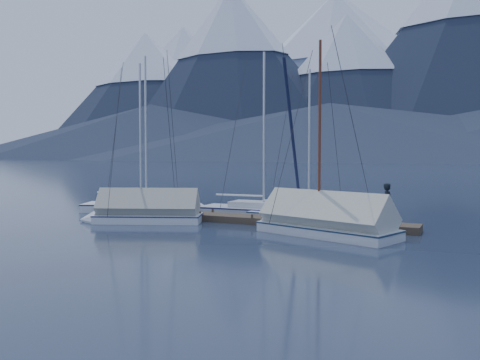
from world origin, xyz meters
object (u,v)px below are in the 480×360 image
Objects in this scene: sailboat_open_left at (155,208)px; person at (388,203)px; sailboat_open_right at (317,218)px; sailboat_covered_near at (316,224)px; sailboat_open_mid at (273,214)px; sailboat_covered_far at (139,214)px.

sailboat_open_left is 14.50m from person.
sailboat_open_right is 4.46m from person.
sailboat_open_left is at bearing 178.79° from sailboat_open_right.
sailboat_covered_near is (1.20, -4.21, 0.32)m from sailboat_open_right.
sailboat_open_left reaches higher than sailboat_covered_near.
sailboat_open_right is at bearing -16.44° from sailboat_open_mid.
sailboat_open_left is 1.16× the size of sailboat_covered_far.
sailboat_open_mid reaches higher than sailboat_covered_near.
sailboat_open_right is 0.98× the size of sailboat_covered_far.
sailboat_open_mid is 2.97m from sailboat_open_right.
sailboat_covered_near is at bearing 0.79° from sailboat_covered_far.
sailboat_covered_near reaches higher than sailboat_open_right.
sailboat_open_mid reaches higher than person.
sailboat_open_mid is (7.56, 0.62, -0.00)m from sailboat_open_left.
sailboat_open_left is 5.04m from sailboat_covered_far.
sailboat_covered_far reaches higher than sailboat_open_right.
person is (14.32, -2.06, 1.10)m from sailboat_open_left.
sailboat_open_left is at bearing 159.12° from sailboat_covered_near.
sailboat_open_mid is 7.35m from person.
person is at bearing -21.60° from sailboat_open_mid.
sailboat_open_mid is 6.48m from sailboat_covered_near.
sailboat_open_left reaches higher than sailboat_open_right.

